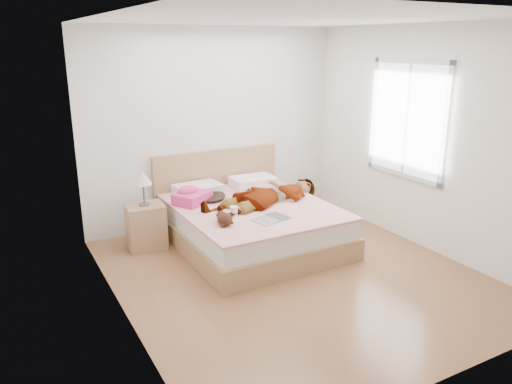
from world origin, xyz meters
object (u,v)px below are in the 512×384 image
phone (216,185)px  magazine (273,218)px  plush_toy (224,219)px  woman (266,192)px  bed (249,221)px  coffee_mug (234,211)px  nightstand (146,223)px  towel (191,196)px

phone → magazine: size_ratio=0.21×
magazine → plush_toy: (-0.55, 0.09, 0.06)m
woman → plush_toy: woman is taller
plush_toy → bed: bearing=43.0°
magazine → coffee_mug: bearing=132.8°
magazine → nightstand: (-1.12, 1.10, -0.21)m
bed → magazine: size_ratio=4.49×
magazine → coffee_mug: coffee_mug is taller
woman → nightstand: bearing=-123.2°
phone → towel: size_ratio=0.18×
plush_toy → nightstand: bearing=119.7°
woman → towel: 0.92m
magazine → nightstand: size_ratio=0.49×
woman → coffee_mug: woman is taller
woman → towel: (-0.83, 0.38, -0.03)m
coffee_mug → bed: bearing=41.1°
bed → plush_toy: size_ratio=8.29×
coffee_mug → plush_toy: (-0.24, -0.24, 0.02)m
plush_toy → towel: bearing=91.7°
magazine → woman: bearing=66.3°
bed → coffee_mug: size_ratio=15.57×
woman → towel: woman is taller
magazine → phone: bearing=103.4°
phone → towel: 0.35m
towel → plush_toy: (0.03, -0.88, -0.02)m
towel → plush_toy: bearing=-88.3°
bed → magazine: (-0.04, -0.64, 0.24)m
bed → coffee_mug: 0.54m
magazine → plush_toy: plush_toy is taller
woman → nightstand: size_ratio=1.80×
towel → nightstand: bearing=167.6°
bed → plush_toy: bearing=-137.0°
towel → coffee_mug: (0.26, -0.64, -0.04)m
woman → coffee_mug: (-0.57, -0.26, -0.06)m
woman → towel: bearing=-127.8°
phone → plush_toy: 0.96m
coffee_mug → nightstand: size_ratio=0.14×
bed → coffee_mug: bed is taller
coffee_mug → nightstand: nightstand is taller
nightstand → bed: bearing=-21.6°
phone → plush_toy: phone is taller
towel → magazine: (0.57, -0.98, -0.08)m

